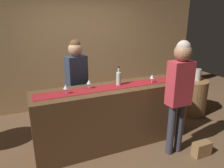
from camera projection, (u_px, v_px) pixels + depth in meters
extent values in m
plane|color=brown|center=(113.00, 142.00, 3.62)|extent=(10.00, 10.00, 0.00)
cube|color=tan|center=(79.00, 42.00, 4.83)|extent=(6.00, 0.12, 2.90)
cube|color=#543821|center=(113.00, 116.00, 3.47)|extent=(2.47, 0.60, 0.98)
cube|color=maroon|center=(113.00, 87.00, 3.32)|extent=(2.34, 0.28, 0.01)
cylinder|color=brown|center=(168.00, 72.00, 3.77)|extent=(0.07, 0.07, 0.21)
cylinder|color=brown|center=(169.00, 64.00, 3.73)|extent=(0.03, 0.03, 0.08)
cylinder|color=black|center=(169.00, 61.00, 3.71)|extent=(0.03, 0.03, 0.02)
cylinder|color=#B2C6C1|center=(119.00, 79.00, 3.37)|extent=(0.07, 0.07, 0.21)
cylinder|color=#B2C6C1|center=(119.00, 70.00, 3.33)|extent=(0.03, 0.03, 0.08)
cylinder|color=black|center=(119.00, 67.00, 3.31)|extent=(0.03, 0.03, 0.02)
cylinder|color=silver|center=(152.00, 83.00, 3.51)|extent=(0.06, 0.06, 0.00)
cylinder|color=silver|center=(152.00, 81.00, 3.50)|extent=(0.01, 0.01, 0.08)
cone|color=silver|center=(152.00, 76.00, 3.47)|extent=(0.07, 0.07, 0.06)
cylinder|color=silver|center=(66.00, 94.00, 3.02)|extent=(0.06, 0.06, 0.00)
cylinder|color=silver|center=(66.00, 91.00, 3.01)|extent=(0.01, 0.01, 0.08)
cone|color=silver|center=(66.00, 87.00, 2.99)|extent=(0.07, 0.07, 0.06)
cylinder|color=silver|center=(89.00, 89.00, 3.24)|extent=(0.06, 0.06, 0.00)
cylinder|color=silver|center=(89.00, 86.00, 3.23)|extent=(0.01, 0.01, 0.08)
cone|color=silver|center=(89.00, 82.00, 3.21)|extent=(0.07, 0.07, 0.06)
cylinder|color=#26262B|center=(82.00, 111.00, 3.90)|extent=(0.11, 0.11, 0.78)
cylinder|color=#26262B|center=(75.00, 113.00, 3.81)|extent=(0.11, 0.11, 0.78)
cube|color=#2D384C|center=(77.00, 74.00, 3.64)|extent=(0.38, 0.27, 0.62)
sphere|color=tan|center=(75.00, 49.00, 3.51)|extent=(0.23, 0.23, 0.23)
sphere|color=brown|center=(75.00, 45.00, 3.49)|extent=(0.18, 0.18, 0.18)
cylinder|color=#33333D|center=(171.00, 130.00, 3.22)|extent=(0.11, 0.11, 0.81)
cylinder|color=#33333D|center=(179.00, 128.00, 3.28)|extent=(0.11, 0.11, 0.81)
cube|color=#B7333D|center=(180.00, 83.00, 3.03)|extent=(0.34, 0.20, 0.64)
sphere|color=#9E7051|center=(183.00, 52.00, 2.89)|extent=(0.24, 0.24, 0.24)
sphere|color=#AD9E8E|center=(184.00, 47.00, 2.87)|extent=(0.19, 0.19, 0.19)
cylinder|color=olive|center=(190.00, 96.00, 4.63)|extent=(0.68, 0.68, 0.74)
cylinder|color=#A8A399|center=(198.00, 75.00, 4.45)|extent=(0.13, 0.13, 0.24)
cube|color=olive|center=(202.00, 149.00, 3.26)|extent=(0.28, 0.14, 0.22)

